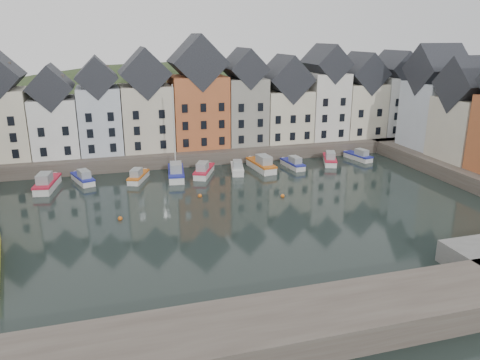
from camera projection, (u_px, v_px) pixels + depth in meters
name	position (u px, v px, depth m)	size (l,w,h in m)	color
ground	(249.00, 216.00, 52.69)	(260.00, 260.00, 0.00)	black
far_quay	(197.00, 148.00, 79.87)	(90.00, 16.00, 2.00)	#4A4038
near_wall	(202.00, 342.00, 29.55)	(50.00, 6.00, 2.00)	#4A4038
hillside	(177.00, 202.00, 109.34)	(153.60, 70.40, 64.00)	#22361B
far_terrace	(217.00, 103.00, 76.55)	(72.37, 8.16, 17.78)	beige
right_terrace	(472.00, 112.00, 67.10)	(8.30, 24.25, 16.36)	silver
mooring_buoys	(204.00, 203.00, 56.45)	(20.50, 5.50, 0.50)	#CD6118
boat_a	(47.00, 184.00, 61.68)	(3.18, 7.05, 2.61)	silver
boat_b	(83.00, 178.00, 64.37)	(3.47, 5.85, 2.15)	silver
boat_c	(138.00, 177.00, 65.26)	(3.57, 5.64, 2.07)	silver
boat_d	(176.00, 172.00, 66.38)	(3.04, 7.21, 13.36)	silver
boat_e	(204.00, 171.00, 67.71)	(4.30, 6.37, 2.36)	silver
boat_f	(237.00, 168.00, 69.25)	(2.91, 5.79, 2.13)	silver
boat_g	(262.00, 165.00, 70.47)	(2.81, 7.10, 2.66)	silver
boat_h	(293.00, 164.00, 71.72)	(2.20, 5.54, 2.07)	silver
boat_i	(330.00, 159.00, 74.01)	(3.96, 6.16, 2.27)	silver
boat_j	(359.00, 156.00, 76.22)	(2.75, 5.60, 2.06)	silver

